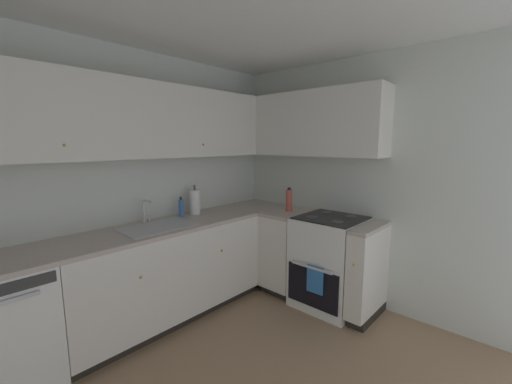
% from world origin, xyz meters
% --- Properties ---
extents(wall_back, '(4.05, 0.05, 2.49)m').
position_xyz_m(wall_back, '(0.00, 1.50, 1.24)').
color(wall_back, silver).
rests_on(wall_back, ground_plane).
extents(wall_right, '(0.05, 3.05, 2.49)m').
position_xyz_m(wall_right, '(2.00, 0.00, 1.24)').
color(wall_right, silver).
rests_on(wall_right, ground_plane).
extents(lower_cabinets_back, '(1.88, 0.62, 0.87)m').
position_xyz_m(lower_cabinets_back, '(0.43, 1.18, 0.44)').
color(lower_cabinets_back, silver).
rests_on(lower_cabinets_back, ground_plane).
extents(countertop_back, '(3.08, 0.60, 0.03)m').
position_xyz_m(countertop_back, '(0.43, 1.18, 0.89)').
color(countertop_back, '#B7A89E').
rests_on(countertop_back, lower_cabinets_back).
extents(lower_cabinets_right, '(0.62, 1.19, 0.87)m').
position_xyz_m(lower_cabinets_right, '(1.68, 0.41, 0.44)').
color(lower_cabinets_right, silver).
rests_on(lower_cabinets_right, ground_plane).
extents(countertop_right, '(0.60, 1.19, 0.03)m').
position_xyz_m(countertop_right, '(1.67, 0.41, 0.89)').
color(countertop_right, '#B7A89E').
rests_on(countertop_right, lower_cabinets_right).
extents(oven_range, '(0.68, 0.62, 1.06)m').
position_xyz_m(oven_range, '(1.69, 0.17, 0.46)').
color(oven_range, white).
rests_on(oven_range, ground_plane).
extents(upper_cabinets_back, '(2.76, 0.34, 0.66)m').
position_xyz_m(upper_cabinets_back, '(0.27, 1.32, 1.85)').
color(upper_cabinets_back, silver).
extents(upper_cabinets_right, '(0.32, 1.74, 0.66)m').
position_xyz_m(upper_cabinets_right, '(1.81, 0.60, 1.85)').
color(upper_cabinets_right, silver).
extents(sink, '(0.63, 0.40, 0.10)m').
position_xyz_m(sink, '(0.35, 1.15, 0.87)').
color(sink, '#B7B7BC').
rests_on(sink, countertop_back).
extents(faucet, '(0.07, 0.16, 0.23)m').
position_xyz_m(faucet, '(0.35, 1.35, 1.04)').
color(faucet, silver).
rests_on(faucet, countertop_back).
extents(soap_bottle, '(0.05, 0.05, 0.20)m').
position_xyz_m(soap_bottle, '(0.74, 1.36, 1.00)').
color(soap_bottle, '#3F72BF').
rests_on(soap_bottle, countertop_back).
extents(paper_towel_roll, '(0.11, 0.11, 0.32)m').
position_xyz_m(paper_towel_roll, '(0.90, 1.34, 1.04)').
color(paper_towel_roll, white).
rests_on(paper_towel_roll, countertop_back).
extents(oil_bottle, '(0.07, 0.07, 0.26)m').
position_xyz_m(oil_bottle, '(1.67, 0.68, 1.03)').
color(oil_bottle, '#BF4C3F').
rests_on(oil_bottle, countertop_right).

